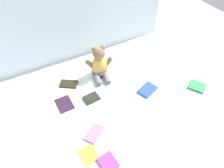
{
  "coord_description": "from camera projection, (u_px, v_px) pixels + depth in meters",
  "views": [
    {
      "loc": [
        -0.43,
        -0.91,
        1.05
      ],
      "look_at": [
        0.01,
        -0.1,
        0.1
      ],
      "focal_mm": 33.3,
      "sensor_mm": 36.0,
      "label": 1
    }
  ],
  "objects": [
    {
      "name": "ground_plane",
      "position": [
        104.0,
        85.0,
        1.45
      ],
      "size": [
        3.2,
        3.2,
        0.0
      ],
      "primitive_type": "plane",
      "color": "silver"
    },
    {
      "name": "backdrop_drape",
      "position": [
        77.0,
        18.0,
        1.48
      ],
      "size": [
        1.45,
        0.03,
        0.63
      ],
      "primitive_type": "cube",
      "color": "silver",
      "rests_on": "ground_plane"
    },
    {
      "name": "teddy_bear",
      "position": [
        100.0,
        65.0,
        1.47
      ],
      "size": [
        0.2,
        0.2,
        0.24
      ],
      "rotation": [
        0.0,
        0.0,
        -0.25
      ],
      "color": "#E5B24C",
      "rests_on": "ground_plane"
    },
    {
      "name": "book_case_0",
      "position": [
        94.0,
        133.0,
        1.18
      ],
      "size": [
        0.14,
        0.13,
        0.01
      ],
      "primitive_type": "cube",
      "rotation": [
        0.0,
        0.0,
        5.31
      ],
      "color": "#B9678D",
      "rests_on": "ground_plane"
    },
    {
      "name": "book_case_1",
      "position": [
        193.0,
        97.0,
        1.37
      ],
      "size": [
        0.15,
        0.14,
        0.01
      ],
      "primitive_type": "cube",
      "rotation": [
        0.0,
        0.0,
        4.06
      ],
      "color": "white",
      "rests_on": "ground_plane"
    },
    {
      "name": "book_case_2",
      "position": [
        89.0,
        154.0,
        1.09
      ],
      "size": [
        0.1,
        0.11,
        0.01
      ],
      "primitive_type": "cube",
      "rotation": [
        0.0,
        0.0,
        3.22
      ],
      "color": "gold",
      "rests_on": "ground_plane"
    },
    {
      "name": "book_case_3",
      "position": [
        91.0,
        98.0,
        1.36
      ],
      "size": [
        0.1,
        0.08,
        0.02
      ],
      "primitive_type": "cube",
      "rotation": [
        0.0,
        0.0,
        1.65
      ],
      "color": "black",
      "rests_on": "ground_plane"
    },
    {
      "name": "book_case_4",
      "position": [
        69.0,
        84.0,
        1.45
      ],
      "size": [
        0.14,
        0.13,
        0.01
      ],
      "primitive_type": "cube",
      "rotation": [
        0.0,
        0.0,
        0.96
      ],
      "color": "black",
      "rests_on": "ground_plane"
    },
    {
      "name": "book_case_5",
      "position": [
        197.0,
        86.0,
        1.43
      ],
      "size": [
        0.13,
        0.14,
        0.02
      ],
      "primitive_type": "cube",
      "rotation": [
        0.0,
        0.0,
        0.51
      ],
      "color": "green",
      "rests_on": "ground_plane"
    },
    {
      "name": "book_case_6",
      "position": [
        108.0,
        163.0,
        1.06
      ],
      "size": [
        0.09,
        0.1,
        0.02
      ],
      "primitive_type": "cube",
      "rotation": [
        0.0,
        0.0,
        0.11
      ],
      "color": "purple",
      "rests_on": "ground_plane"
    },
    {
      "name": "book_case_7",
      "position": [
        64.0,
        104.0,
        1.33
      ],
      "size": [
        0.1,
        0.13,
        0.01
      ],
      "primitive_type": "cube",
      "rotation": [
        0.0,
        0.0,
        0.02
      ],
      "color": "#2B182F",
      "rests_on": "ground_plane"
    },
    {
      "name": "book_case_8",
      "position": [
        147.0,
        90.0,
        1.41
      ],
      "size": [
        0.15,
        0.12,
        0.02
      ],
      "primitive_type": "cube",
      "rotation": [
        0.0,
        0.0,
        1.9
      ],
      "color": "#2B4BA6",
      "rests_on": "ground_plane"
    }
  ]
}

